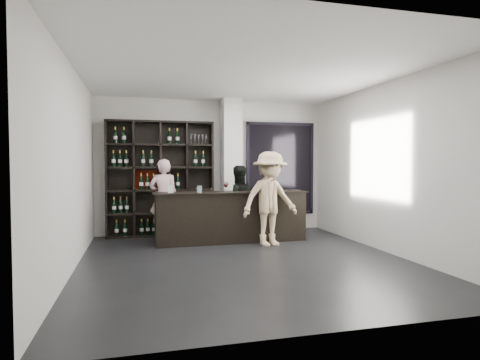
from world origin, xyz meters
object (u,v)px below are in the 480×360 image
object	(u,v)px
wine_shelf	(161,179)
taster_black	(238,202)
customer	(270,199)
taster_pink	(164,198)
tasting_counter	(231,217)

from	to	relation	value
wine_shelf	taster_black	xyz separation A→B (m)	(1.49, -0.72, -0.46)
taster_black	wine_shelf	bearing A→B (deg)	-27.29
wine_shelf	customer	bearing A→B (deg)	-38.57
wine_shelf	taster_black	world-z (taller)	wine_shelf
taster_pink	taster_black	distance (m)	1.54
tasting_counter	wine_shelf	bearing A→B (deg)	140.60
taster_pink	taster_black	bearing A→B (deg)	167.72
wine_shelf	tasting_counter	world-z (taller)	wine_shelf
wine_shelf	taster_black	distance (m)	1.72
tasting_counter	taster_black	size ratio (longest dim) A/B	2.01
tasting_counter	customer	xyz separation A→B (m)	(0.61, -0.50, 0.38)
tasting_counter	taster_black	bearing A→B (deg)	54.79
tasting_counter	taster_black	distance (m)	0.44
tasting_counter	taster_pink	xyz separation A→B (m)	(-1.24, 0.85, 0.32)
wine_shelf	taster_black	bearing A→B (deg)	-25.64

